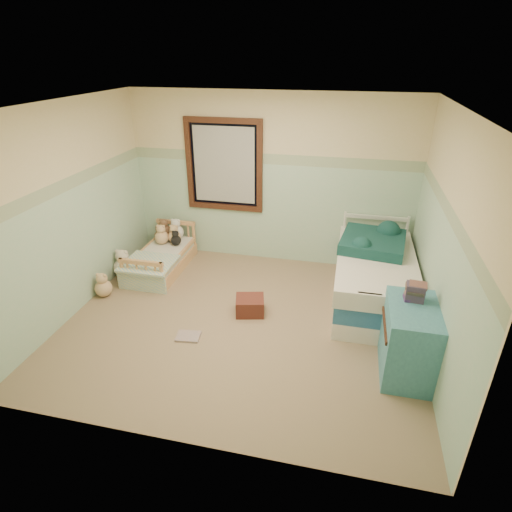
% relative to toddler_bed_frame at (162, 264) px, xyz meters
% --- Properties ---
extents(floor, '(4.20, 3.60, 0.02)m').
position_rel_toddler_bed_frame_xyz_m(floor, '(1.50, -1.05, -0.09)').
color(floor, '#856F57').
rests_on(floor, ground).
extents(ceiling, '(4.20, 3.60, 0.02)m').
position_rel_toddler_bed_frame_xyz_m(ceiling, '(1.50, -1.05, 2.43)').
color(ceiling, white).
rests_on(ceiling, wall_back).
extents(wall_back, '(4.20, 0.04, 2.50)m').
position_rel_toddler_bed_frame_xyz_m(wall_back, '(1.50, 0.75, 1.17)').
color(wall_back, beige).
rests_on(wall_back, floor).
extents(wall_front, '(4.20, 0.04, 2.50)m').
position_rel_toddler_bed_frame_xyz_m(wall_front, '(1.50, -2.85, 1.17)').
color(wall_front, beige).
rests_on(wall_front, floor).
extents(wall_left, '(0.04, 3.60, 2.50)m').
position_rel_toddler_bed_frame_xyz_m(wall_left, '(-0.60, -1.05, 1.17)').
color(wall_left, beige).
rests_on(wall_left, floor).
extents(wall_right, '(0.04, 3.60, 2.50)m').
position_rel_toddler_bed_frame_xyz_m(wall_right, '(3.60, -1.05, 1.17)').
color(wall_right, beige).
rests_on(wall_right, floor).
extents(wainscot_mint, '(4.20, 0.01, 1.50)m').
position_rel_toddler_bed_frame_xyz_m(wainscot_mint, '(1.50, 0.74, 0.67)').
color(wainscot_mint, '#97C2A5').
rests_on(wainscot_mint, floor).
extents(border_strip, '(4.20, 0.01, 0.15)m').
position_rel_toddler_bed_frame_xyz_m(border_strip, '(1.50, 0.74, 1.49)').
color(border_strip, '#477048').
rests_on(border_strip, wall_back).
extents(window_frame, '(1.16, 0.06, 1.36)m').
position_rel_toddler_bed_frame_xyz_m(window_frame, '(0.80, 0.71, 1.37)').
color(window_frame, black).
rests_on(window_frame, wall_back).
extents(window_blinds, '(0.92, 0.01, 1.12)m').
position_rel_toddler_bed_frame_xyz_m(window_blinds, '(0.80, 0.72, 1.37)').
color(window_blinds, beige).
rests_on(window_blinds, window_frame).
extents(toddler_bed_frame, '(0.65, 1.29, 0.17)m').
position_rel_toddler_bed_frame_xyz_m(toddler_bed_frame, '(0.00, 0.00, 0.00)').
color(toddler_bed_frame, '#B67742').
rests_on(toddler_bed_frame, floor).
extents(toddler_mattress, '(0.59, 1.23, 0.12)m').
position_rel_toddler_bed_frame_xyz_m(toddler_mattress, '(0.00, 0.00, 0.14)').
color(toddler_mattress, silver).
rests_on(toddler_mattress, toddler_bed_frame).
extents(patchwork_quilt, '(0.70, 0.65, 0.03)m').
position_rel_toddler_bed_frame_xyz_m(patchwork_quilt, '(0.00, -0.40, 0.22)').
color(patchwork_quilt, '#6CAAD2').
rests_on(patchwork_quilt, toddler_mattress).
extents(plush_bed_brown, '(0.22, 0.22, 0.22)m').
position_rel_toddler_bed_frame_xyz_m(plush_bed_brown, '(-0.15, 0.50, 0.31)').
color(plush_bed_brown, brown).
rests_on(plush_bed_brown, toddler_mattress).
extents(plush_bed_white, '(0.23, 0.23, 0.23)m').
position_rel_toddler_bed_frame_xyz_m(plush_bed_white, '(0.05, 0.50, 0.32)').
color(plush_bed_white, silver).
rests_on(plush_bed_white, toddler_mattress).
extents(plush_bed_tan, '(0.21, 0.21, 0.21)m').
position_rel_toddler_bed_frame_xyz_m(plush_bed_tan, '(-0.10, 0.28, 0.31)').
color(plush_bed_tan, '#DAAF80').
rests_on(plush_bed_tan, toddler_mattress).
extents(plush_bed_dark, '(0.16, 0.16, 0.16)m').
position_rel_toddler_bed_frame_xyz_m(plush_bed_dark, '(0.13, 0.28, 0.28)').
color(plush_bed_dark, black).
rests_on(plush_bed_dark, toddler_mattress).
extents(plush_floor_cream, '(0.29, 0.29, 0.29)m').
position_rel_toddler_bed_frame_xyz_m(plush_floor_cream, '(-0.45, -0.33, 0.06)').
color(plush_floor_cream, beige).
rests_on(plush_floor_cream, floor).
extents(plush_floor_tan, '(0.23, 0.23, 0.23)m').
position_rel_toddler_bed_frame_xyz_m(plush_floor_tan, '(-0.45, -0.88, 0.03)').
color(plush_floor_tan, '#DAAF80').
rests_on(plush_floor_tan, floor).
extents(twin_bed_frame, '(0.92, 1.85, 0.22)m').
position_rel_toddler_bed_frame_xyz_m(twin_bed_frame, '(3.05, -0.25, 0.03)').
color(twin_bed_frame, white).
rests_on(twin_bed_frame, floor).
extents(twin_boxspring, '(0.92, 1.85, 0.22)m').
position_rel_toddler_bed_frame_xyz_m(twin_boxspring, '(3.05, -0.25, 0.25)').
color(twin_boxspring, '#264F87').
rests_on(twin_boxspring, twin_bed_frame).
extents(twin_mattress, '(0.96, 1.89, 0.22)m').
position_rel_toddler_bed_frame_xyz_m(twin_mattress, '(3.05, -0.25, 0.47)').
color(twin_mattress, white).
rests_on(twin_mattress, twin_boxspring).
extents(teal_blanket, '(0.89, 0.93, 0.14)m').
position_rel_toddler_bed_frame_xyz_m(teal_blanket, '(3.00, 0.05, 0.65)').
color(teal_blanket, '#103A38').
rests_on(teal_blanket, twin_mattress).
extents(dresser, '(0.48, 0.77, 0.77)m').
position_rel_toddler_bed_frame_xyz_m(dresser, '(3.35, -1.52, 0.30)').
color(dresser, teal).
rests_on(dresser, floor).
extents(book_stack, '(0.19, 0.15, 0.18)m').
position_rel_toddler_bed_frame_xyz_m(book_stack, '(3.35, -1.37, 0.78)').
color(book_stack, brown).
rests_on(book_stack, dresser).
extents(red_pillow, '(0.41, 0.37, 0.22)m').
position_rel_toddler_bed_frame_xyz_m(red_pillow, '(1.56, -0.84, 0.03)').
color(red_pillow, maroon).
rests_on(red_pillow, floor).
extents(floor_book, '(0.29, 0.24, 0.02)m').
position_rel_toddler_bed_frame_xyz_m(floor_book, '(0.98, -1.49, -0.07)').
color(floor_book, '#D58E45').
rests_on(floor_book, floor).
extents(extra_plush_0, '(0.20, 0.20, 0.20)m').
position_rel_toddler_bed_frame_xyz_m(extra_plush_0, '(0.07, 0.37, 0.30)').
color(extra_plush_0, '#DAAF80').
rests_on(extra_plush_0, toddler_mattress).
extents(extra_plush_1, '(0.16, 0.16, 0.16)m').
position_rel_toddler_bed_frame_xyz_m(extra_plush_1, '(-0.19, 0.39, 0.28)').
color(extra_plush_1, brown).
rests_on(extra_plush_1, toddler_mattress).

